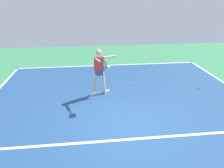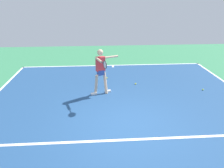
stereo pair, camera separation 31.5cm
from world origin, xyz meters
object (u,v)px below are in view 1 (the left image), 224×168
(tennis_player, at_px, (100,69))
(tennis_ball_centre_court, at_px, (133,83))
(tennis_ball_by_baseline, at_px, (104,78))
(tennis_ball_far_corner, at_px, (199,88))

(tennis_player, xyz_separation_m, tennis_ball_centre_court, (-1.54, -0.83, -1.03))
(tennis_player, height_order, tennis_ball_by_baseline, tennis_player)
(tennis_ball_by_baseline, bearing_deg, tennis_ball_centre_court, 146.74)
(tennis_player, xyz_separation_m, tennis_ball_by_baseline, (-0.29, -1.65, -1.03))
(tennis_ball_centre_court, bearing_deg, tennis_player, 28.27)
(tennis_ball_far_corner, xyz_separation_m, tennis_ball_by_baseline, (3.96, -1.63, 0.00))
(tennis_player, distance_m, tennis_ball_far_corner, 4.37)
(tennis_ball_centre_court, height_order, tennis_ball_by_baseline, same)
(tennis_player, relative_size, tennis_ball_far_corner, 27.74)
(tennis_ball_far_corner, bearing_deg, tennis_ball_centre_court, -16.66)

